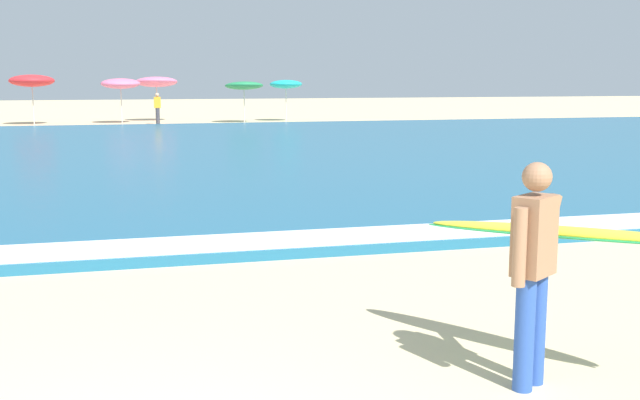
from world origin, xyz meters
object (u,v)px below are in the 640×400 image
(beach_umbrella_5, at_px, (156,82))
(beach_umbrella_4, at_px, (121,84))
(surfer_with_board, at_px, (548,250))
(beach_umbrella_7, at_px, (286,84))
(beach_umbrella_3, at_px, (32,81))
(beachgoer_near_row_left, at_px, (157,108))
(beach_umbrella_6, at_px, (244,86))

(beach_umbrella_5, bearing_deg, beach_umbrella_4, -136.81)
(surfer_with_board, bearing_deg, beach_umbrella_5, 91.88)
(beach_umbrella_7, bearing_deg, surfer_with_board, -98.78)
(beach_umbrella_3, distance_m, beach_umbrella_4, 4.23)
(beach_umbrella_4, bearing_deg, beachgoer_near_row_left, -45.15)
(beach_umbrella_3, xyz_separation_m, beach_umbrella_5, (6.08, 1.89, -0.08))
(beach_umbrella_3, distance_m, beach_umbrella_5, 6.37)
(beach_umbrella_3, xyz_separation_m, beach_umbrella_7, (12.77, 0.04, -0.20))
(beach_umbrella_3, height_order, beach_umbrella_6, beach_umbrella_3)
(surfer_with_board, bearing_deg, beach_umbrella_4, 94.96)
(beach_umbrella_5, bearing_deg, beach_umbrella_3, -162.77)
(beach_umbrella_6, bearing_deg, beachgoer_near_row_left, -170.47)
(beach_umbrella_4, bearing_deg, surfer_with_board, -85.04)
(beach_umbrella_5, bearing_deg, beachgoer_near_row_left, -92.32)
(beach_umbrella_4, bearing_deg, beach_umbrella_5, 43.19)
(surfer_with_board, relative_size, beach_umbrella_4, 0.99)
(surfer_with_board, height_order, beach_umbrella_7, beach_umbrella_7)
(surfer_with_board, xyz_separation_m, beach_umbrella_6, (3.07, 34.52, 0.88))
(beach_umbrella_5, xyz_separation_m, beachgoer_near_row_left, (-0.14, -3.47, -1.24))
(beach_umbrella_6, bearing_deg, beach_umbrella_7, 20.19)
(surfer_with_board, bearing_deg, beach_umbrella_3, 101.67)
(surfer_with_board, xyz_separation_m, beach_umbrella_4, (-3.08, 35.50, 0.99))
(surfer_with_board, distance_m, beach_umbrella_3, 36.12)
(beach_umbrella_6, distance_m, beach_umbrella_7, 2.55)
(beach_umbrella_6, distance_m, beachgoer_near_row_left, 4.62)
(surfer_with_board, height_order, beach_umbrella_5, beach_umbrella_5)
(beach_umbrella_5, bearing_deg, beach_umbrella_6, -32.37)
(beach_umbrella_4, bearing_deg, beach_umbrella_3, -178.07)
(surfer_with_board, relative_size, beach_umbrella_7, 1.02)
(beach_umbrella_5, relative_size, beach_umbrella_7, 1.10)
(beach_umbrella_3, height_order, beachgoer_near_row_left, beach_umbrella_3)
(surfer_with_board, relative_size, beachgoer_near_row_left, 1.44)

